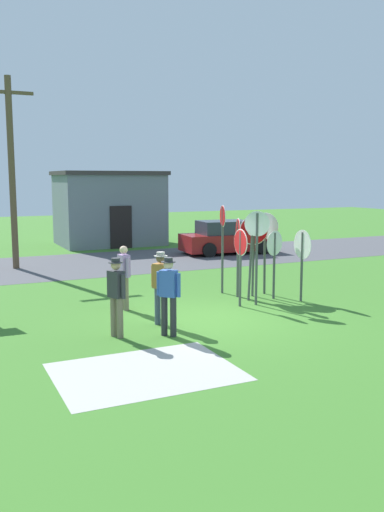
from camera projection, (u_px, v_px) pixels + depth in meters
name	position (u px, v px, depth m)	size (l,w,h in m)	color
ground_plane	(207.00, 319.00, 13.32)	(80.00, 80.00, 0.00)	#3D7528
street_asphalt	(99.00, 263.00, 22.07)	(60.00, 6.40, 0.01)	#4C4C51
concrete_path	(146.00, 372.00, 9.67)	(3.20, 2.40, 0.01)	#ADAAA3
building_background	(109.00, 208.00, 28.26)	(5.30, 4.07, 3.80)	slate
utility_pole	(12.00, 169.00, 20.30)	(1.80, 0.24, 7.17)	brown
parked_car_on_street	(227.00, 238.00, 24.97)	(4.42, 2.27, 1.51)	maroon
stop_sign_rear_left	(302.00, 253.00, 15.07)	(0.07, 0.82, 2.02)	#474C4C
stop_sign_nearest	(254.00, 241.00, 15.63)	(0.83, 0.31, 2.37)	#474C4C
stop_sign_center_cluster	(240.00, 254.00, 14.44)	(0.07, 0.72, 2.10)	#474C4C
stop_sign_leaning_left	(257.00, 242.00, 14.58)	(0.55, 0.42, 2.56)	#474C4C
stop_sign_low_front	(238.00, 243.00, 15.58)	(0.33, 0.81, 2.30)	#474C4C
stop_sign_rear_right	(265.00, 238.00, 15.96)	(0.55, 0.63, 2.44)	#474C4C
stop_sign_leaning_right	(251.00, 243.00, 15.15)	(0.19, 0.63, 2.48)	#474C4C
stop_sign_tallest	(223.00, 235.00, 16.10)	(0.18, 0.63, 2.65)	#474C4C
stop_sign_far_back	(274.00, 253.00, 15.38)	(0.68, 0.25, 1.96)	#474C4C
person_on_left	(169.00, 292.00, 11.74)	(0.40, 0.45, 1.74)	#2D2D33
person_holding_notes	(124.00, 274.00, 14.15)	(0.25, 0.57, 1.69)	#7A6B56
person_with_sunhat	(116.00, 293.00, 11.66)	(0.34, 0.54, 1.74)	#7A6B56
person_near_signs	(161.00, 284.00, 12.62)	(0.36, 0.52, 1.74)	#4C5670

